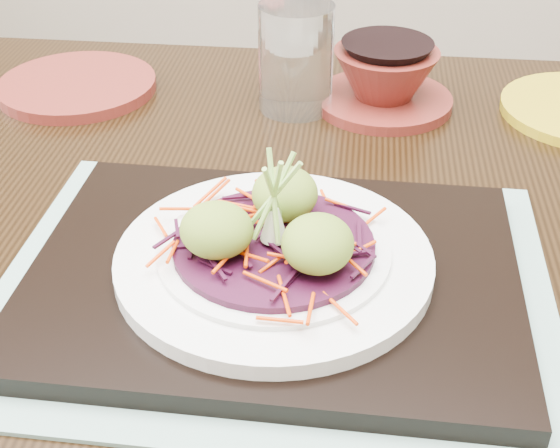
% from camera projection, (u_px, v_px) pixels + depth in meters
% --- Properties ---
extents(dining_table, '(1.27, 0.92, 0.74)m').
position_uv_depth(dining_table, '(296.00, 311.00, 0.72)').
color(dining_table, black).
rests_on(dining_table, ground).
extents(placemat, '(0.45, 0.37, 0.00)m').
position_uv_depth(placemat, '(274.00, 286.00, 0.60)').
color(placemat, gray).
rests_on(placemat, dining_table).
extents(serving_tray, '(0.39, 0.31, 0.02)m').
position_uv_depth(serving_tray, '(274.00, 275.00, 0.59)').
color(serving_tray, black).
rests_on(serving_tray, placemat).
extents(white_plate, '(0.24, 0.24, 0.02)m').
position_uv_depth(white_plate, '(274.00, 258.00, 0.58)').
color(white_plate, silver).
rests_on(white_plate, serving_tray).
extents(cabbage_bed, '(0.15, 0.15, 0.01)m').
position_uv_depth(cabbage_bed, '(274.00, 245.00, 0.57)').
color(cabbage_bed, '#390B20').
rests_on(cabbage_bed, white_plate).
extents(carrot_julienne, '(0.18, 0.18, 0.01)m').
position_uv_depth(carrot_julienne, '(274.00, 237.00, 0.57)').
color(carrot_julienne, '#DD3903').
rests_on(carrot_julienne, cabbage_bed).
extents(guacamole_scoops, '(0.13, 0.11, 0.04)m').
position_uv_depth(guacamole_scoops, '(274.00, 222.00, 0.56)').
color(guacamole_scoops, olive).
rests_on(guacamole_scoops, cabbage_bed).
extents(scallion_garnish, '(0.05, 0.05, 0.08)m').
position_uv_depth(scallion_garnish, '(274.00, 200.00, 0.55)').
color(scallion_garnish, '#8BC24D').
rests_on(scallion_garnish, cabbage_bed).
extents(terracotta_side_plate, '(0.20, 0.20, 0.01)m').
position_uv_depth(terracotta_side_plate, '(77.00, 86.00, 0.89)').
color(terracotta_side_plate, '#5B1B15').
rests_on(terracotta_side_plate, dining_table).
extents(water_glass, '(0.09, 0.09, 0.11)m').
position_uv_depth(water_glass, '(296.00, 58.00, 0.83)').
color(water_glass, white).
rests_on(water_glass, dining_table).
extents(terracotta_bowl_set, '(0.19, 0.19, 0.06)m').
position_uv_depth(terracotta_bowl_set, '(385.00, 81.00, 0.84)').
color(terracotta_bowl_set, '#5B1B15').
rests_on(terracotta_bowl_set, dining_table).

